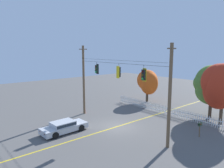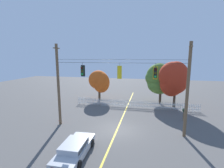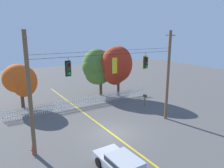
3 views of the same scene
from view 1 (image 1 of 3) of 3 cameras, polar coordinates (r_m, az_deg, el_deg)
name	(u,v)px [view 1 (image 1 of 3)]	position (r m, az deg, el deg)	size (l,w,h in m)	color
ground	(117,127)	(23.18, 1.39, -11.41)	(80.00, 80.00, 0.00)	#565451
lane_centerline_stripe	(117,127)	(23.18, 1.39, -11.40)	(0.16, 36.00, 0.01)	gold
signal_support_span	(117,86)	(22.03, 1.43, -0.55)	(13.08, 1.10, 8.69)	brown
traffic_signal_southbound_primary	(97,69)	(24.62, -4.15, 4.04)	(0.43, 0.38, 1.42)	black
traffic_signal_eastbound_side	(119,72)	(21.66, 1.83, 3.24)	(0.43, 0.38, 1.52)	black
traffic_signal_northbound_primary	(144,75)	(19.36, 8.50, 2.45)	(0.43, 0.38, 1.50)	black
white_picket_fence	(168,111)	(27.88, 14.90, -6.96)	(17.68, 0.06, 1.12)	white
autumn_maple_near_fence	(148,82)	(33.78, 9.67, 0.66)	(3.74, 3.02, 5.08)	#473828
autumn_maple_mid	(211,86)	(28.56, 25.11, -0.43)	(4.22, 3.50, 6.37)	#473828
autumn_oak_far_east	(220,86)	(25.96, 27.18, -0.40)	(4.22, 3.50, 6.75)	#473828
parked_car	(64,126)	(22.01, -12.83, -11.08)	(2.07, 4.68, 1.15)	#B7BABF
fire_hydrant	(85,110)	(28.00, -7.39, -7.01)	(0.38, 0.22, 0.80)	red
roadside_mailbox	(200,125)	(21.80, 22.60, -10.23)	(0.25, 0.44, 1.42)	brown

